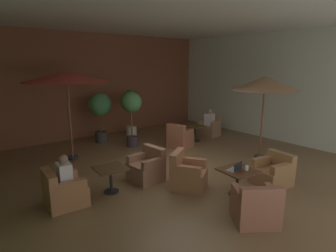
{
  "coord_description": "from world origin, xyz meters",
  "views": [
    {
      "loc": [
        -4.91,
        -5.64,
        2.94
      ],
      "look_at": [
        0.0,
        0.52,
        1.18
      ],
      "focal_mm": 29.83,
      "sensor_mm": 36.0,
      "label": 1
    }
  ],
  "objects_px": {
    "patron_by_window": "(209,118)",
    "potted_tree_mid_left": "(131,107)",
    "armchair_front_right_north": "(64,192)",
    "armchair_mid_center_north": "(209,128)",
    "armchair_front_left_east": "(256,207)",
    "open_laptop": "(236,168)",
    "patio_umbrella_tall_red": "(67,77)",
    "cafe_table_front_right": "(111,173)",
    "potted_tree_mid_right": "(131,107)",
    "armchair_front_right_east": "(147,168)",
    "iced_drink_cup": "(247,168)",
    "cafe_table_mid_center": "(195,130)",
    "patio_umbrella_center_beige": "(265,84)",
    "armchair_mid_center_east": "(180,139)",
    "patron_blue_shirt": "(64,172)",
    "cafe_table_front_left": "(238,175)",
    "potted_tree_left_corner": "(100,109)",
    "armchair_front_left_south": "(273,173)",
    "armchair_front_left_north": "(187,175)"
  },
  "relations": [
    {
      "from": "cafe_table_front_right",
      "to": "cafe_table_mid_center",
      "type": "xyz_separation_m",
      "value": [
        4.62,
        1.98,
        -0.04
      ]
    },
    {
      "from": "patron_blue_shirt",
      "to": "armchair_front_left_north",
      "type": "bearing_deg",
      "value": -21.28
    },
    {
      "from": "armchair_mid_center_east",
      "to": "patron_blue_shirt",
      "type": "distance_m",
      "value": 4.89
    },
    {
      "from": "patio_umbrella_tall_red",
      "to": "patron_blue_shirt",
      "type": "bearing_deg",
      "value": -112.48
    },
    {
      "from": "potted_tree_mid_left",
      "to": "cafe_table_mid_center",
      "type": "bearing_deg",
      "value": -53.9
    },
    {
      "from": "potted_tree_left_corner",
      "to": "potted_tree_mid_right",
      "type": "height_order",
      "value": "potted_tree_mid_right"
    },
    {
      "from": "patio_umbrella_center_beige",
      "to": "cafe_table_mid_center",
      "type": "bearing_deg",
      "value": 94.65
    },
    {
      "from": "armchair_front_left_south",
      "to": "armchair_front_right_east",
      "type": "height_order",
      "value": "armchair_front_right_east"
    },
    {
      "from": "armchair_front_left_south",
      "to": "patio_umbrella_center_beige",
      "type": "height_order",
      "value": "patio_umbrella_center_beige"
    },
    {
      "from": "cafe_table_front_right",
      "to": "patron_blue_shirt",
      "type": "relative_size",
      "value": 1.08
    },
    {
      "from": "armchair_front_right_east",
      "to": "potted_tree_mid_left",
      "type": "height_order",
      "value": "potted_tree_mid_left"
    },
    {
      "from": "patio_umbrella_tall_red",
      "to": "patron_blue_shirt",
      "type": "xyz_separation_m",
      "value": [
        -1.17,
        -2.83,
        -1.82
      ]
    },
    {
      "from": "cafe_table_front_left",
      "to": "patio_umbrella_center_beige",
      "type": "height_order",
      "value": "patio_umbrella_center_beige"
    },
    {
      "from": "patio_umbrella_center_beige",
      "to": "cafe_table_front_right",
      "type": "bearing_deg",
      "value": 171.23
    },
    {
      "from": "potted_tree_mid_right",
      "to": "patron_blue_shirt",
      "type": "bearing_deg",
      "value": -139.97
    },
    {
      "from": "armchair_front_right_east",
      "to": "potted_tree_left_corner",
      "type": "distance_m",
      "value": 4.19
    },
    {
      "from": "potted_tree_mid_left",
      "to": "armchair_front_right_north",
      "type": "bearing_deg",
      "value": -135.4
    },
    {
      "from": "potted_tree_mid_right",
      "to": "patron_blue_shirt",
      "type": "xyz_separation_m",
      "value": [
        -3.36,
        -2.82,
        -0.71
      ]
    },
    {
      "from": "cafe_table_front_left",
      "to": "cafe_table_front_right",
      "type": "distance_m",
      "value": 2.91
    },
    {
      "from": "armchair_front_left_east",
      "to": "open_laptop",
      "type": "xyz_separation_m",
      "value": [
        0.59,
        0.95,
        0.34
      ]
    },
    {
      "from": "cafe_table_mid_center",
      "to": "iced_drink_cup",
      "type": "relative_size",
      "value": 5.69
    },
    {
      "from": "cafe_table_front_right",
      "to": "potted_tree_mid_left",
      "type": "bearing_deg",
      "value": 53.44
    },
    {
      "from": "cafe_table_front_right",
      "to": "potted_tree_mid_right",
      "type": "xyz_separation_m",
      "value": [
        2.33,
        2.88,
        0.97
      ]
    },
    {
      "from": "armchair_mid_center_north",
      "to": "potted_tree_mid_left",
      "type": "bearing_deg",
      "value": 143.92
    },
    {
      "from": "patron_blue_shirt",
      "to": "iced_drink_cup",
      "type": "bearing_deg",
      "value": -32.41
    },
    {
      "from": "cafe_table_mid_center",
      "to": "patron_blue_shirt",
      "type": "distance_m",
      "value": 5.97
    },
    {
      "from": "armchair_front_left_east",
      "to": "open_laptop",
      "type": "height_order",
      "value": "armchair_front_left_east"
    },
    {
      "from": "potted_tree_mid_left",
      "to": "open_laptop",
      "type": "xyz_separation_m",
      "value": [
        -0.96,
        -6.04,
        -0.58
      ]
    },
    {
      "from": "patron_by_window",
      "to": "potted_tree_mid_left",
      "type": "bearing_deg",
      "value": 143.43
    },
    {
      "from": "armchair_front_left_north",
      "to": "potted_tree_mid_right",
      "type": "bearing_deg",
      "value": 78.31
    },
    {
      "from": "armchair_front_left_north",
      "to": "cafe_table_mid_center",
      "type": "xyz_separation_m",
      "value": [
        3.08,
        2.92,
        0.09
      ]
    },
    {
      "from": "potted_tree_left_corner",
      "to": "patron_by_window",
      "type": "bearing_deg",
      "value": -25.62
    },
    {
      "from": "cafe_table_front_left",
      "to": "open_laptop",
      "type": "height_order",
      "value": "open_laptop"
    },
    {
      "from": "cafe_table_front_left",
      "to": "potted_tree_left_corner",
      "type": "distance_m",
      "value": 6.08
    },
    {
      "from": "armchair_mid_center_north",
      "to": "patio_umbrella_tall_red",
      "type": "height_order",
      "value": "patio_umbrella_tall_red"
    },
    {
      "from": "cafe_table_mid_center",
      "to": "armchair_front_left_south",
      "type": "bearing_deg",
      "value": -107.42
    },
    {
      "from": "patio_umbrella_tall_red",
      "to": "open_laptop",
      "type": "bearing_deg",
      "value": -67.83
    },
    {
      "from": "iced_drink_cup",
      "to": "cafe_table_front_left",
      "type": "bearing_deg",
      "value": 130.28
    },
    {
      "from": "armchair_front_left_north",
      "to": "potted_tree_left_corner",
      "type": "bearing_deg",
      "value": 88.03
    },
    {
      "from": "armchair_mid_center_north",
      "to": "armchair_mid_center_east",
      "type": "height_order",
      "value": "armchair_mid_center_east"
    },
    {
      "from": "potted_tree_mid_left",
      "to": "patron_by_window",
      "type": "relative_size",
      "value": 2.76
    },
    {
      "from": "armchair_front_left_east",
      "to": "patron_by_window",
      "type": "relative_size",
      "value": 1.5
    },
    {
      "from": "armchair_front_right_east",
      "to": "iced_drink_cup",
      "type": "relative_size",
      "value": 7.65
    },
    {
      "from": "armchair_front_right_north",
      "to": "armchair_mid_center_north",
      "type": "bearing_deg",
      "value": 17.72
    },
    {
      "from": "patron_by_window",
      "to": "iced_drink_cup",
      "type": "relative_size",
      "value": 6.33
    },
    {
      "from": "armchair_front_left_east",
      "to": "potted_tree_left_corner",
      "type": "xyz_separation_m",
      "value": [
        0.2,
        6.95,
        0.98
      ]
    },
    {
      "from": "iced_drink_cup",
      "to": "cafe_table_mid_center",
      "type": "bearing_deg",
      "value": 60.17
    },
    {
      "from": "cafe_table_mid_center",
      "to": "patron_by_window",
      "type": "bearing_deg",
      "value": 12.43
    },
    {
      "from": "potted_tree_mid_left",
      "to": "armchair_front_right_east",
      "type": "bearing_deg",
      "value": -116.28
    },
    {
      "from": "armchair_mid_center_east",
      "to": "potted_tree_mid_right",
      "type": "xyz_separation_m",
      "value": [
        -1.25,
        1.2,
        1.1
      ]
    }
  ]
}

